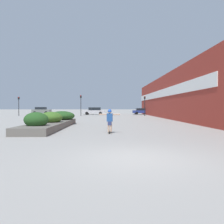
# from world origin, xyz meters

# --- Properties ---
(ground_plane) EXTENTS (300.00, 300.00, 0.00)m
(ground_plane) POSITION_xyz_m (0.00, 0.00, 0.00)
(ground_plane) COLOR gray
(building_wall_right) EXTENTS (0.67, 48.37, 6.20)m
(building_wall_right) POSITION_xyz_m (7.35, 21.41, 3.11)
(building_wall_right) COLOR maroon
(building_wall_right) RESTS_ON ground_plane
(planter_box) EXTENTS (2.33, 10.32, 1.30)m
(planter_box) POSITION_xyz_m (-5.25, 10.67, 0.51)
(planter_box) COLOR #605B54
(planter_box) RESTS_ON ground_plane
(skateboard) EXTENTS (0.23, 0.67, 0.10)m
(skateboard) POSITION_xyz_m (-0.78, 6.51, 0.07)
(skateboard) COLOR black
(skateboard) RESTS_ON ground_plane
(skateboarder) EXTENTS (1.29, 0.24, 1.38)m
(skateboarder) POSITION_xyz_m (-0.78, 6.51, 0.93)
(skateboarder) COLOR tan
(skateboarder) RESTS_ON skateboard
(car_leftmost) EXTENTS (4.30, 2.00, 1.54)m
(car_leftmost) POSITION_xyz_m (16.13, 36.24, 0.81)
(car_leftmost) COLOR navy
(car_leftmost) RESTS_ON ground_plane
(car_center_left) EXTENTS (4.04, 1.97, 1.36)m
(car_center_left) POSITION_xyz_m (6.38, 40.93, 0.73)
(car_center_left) COLOR navy
(car_center_left) RESTS_ON ground_plane
(car_center_right) EXTENTS (4.56, 2.00, 1.55)m
(car_center_right) POSITION_xyz_m (-3.96, 39.43, 0.80)
(car_center_right) COLOR #BCBCC1
(car_center_right) RESTS_ON ground_plane
(car_rightmost) EXTENTS (3.85, 1.94, 1.61)m
(car_rightmost) POSITION_xyz_m (-15.51, 40.81, 0.85)
(car_rightmost) COLOR slate
(car_rightmost) RESTS_ON ground_plane
(traffic_light_left) EXTENTS (0.28, 0.30, 3.73)m
(traffic_light_left) POSITION_xyz_m (-5.91, 32.73, 2.52)
(traffic_light_left) COLOR black
(traffic_light_left) RESTS_ON ground_plane
(traffic_light_right) EXTENTS (0.28, 0.30, 3.59)m
(traffic_light_right) POSITION_xyz_m (5.76, 33.14, 2.44)
(traffic_light_right) COLOR black
(traffic_light_right) RESTS_ON ground_plane
(traffic_light_far_left) EXTENTS (0.28, 0.30, 3.48)m
(traffic_light_far_left) POSITION_xyz_m (-17.43, 33.56, 2.37)
(traffic_light_far_left) COLOR black
(traffic_light_far_left) RESTS_ON ground_plane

